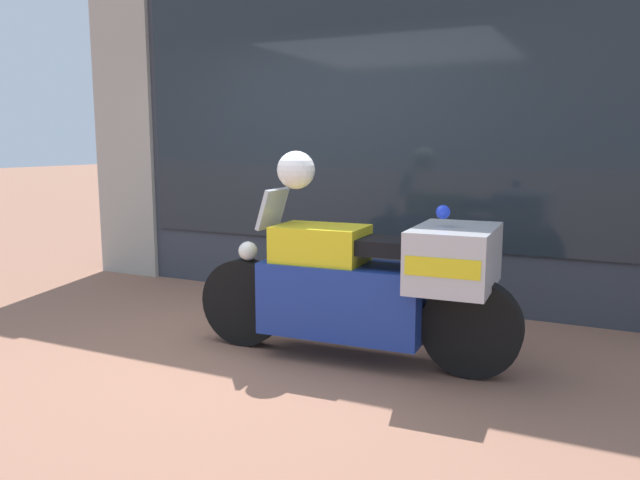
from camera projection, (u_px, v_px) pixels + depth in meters
name	position (u px, v px, depth m)	size (l,w,h in m)	color
ground_plane	(232.00, 354.00, 4.39)	(60.00, 60.00, 0.00)	#8E604C
shop_building	(312.00, 82.00, 6.01)	(5.91, 0.55, 4.08)	#333842
window_display	(376.00, 251.00, 5.99)	(4.68, 0.30, 1.79)	slate
paramedic_motorcycle	(371.00, 282.00, 4.15)	(2.28, 0.77, 1.16)	black
white_helmet	(296.00, 170.00, 4.25)	(0.26, 0.26, 0.26)	white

